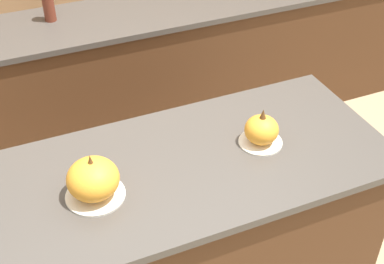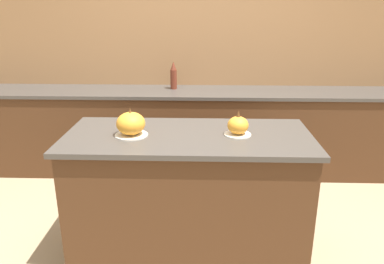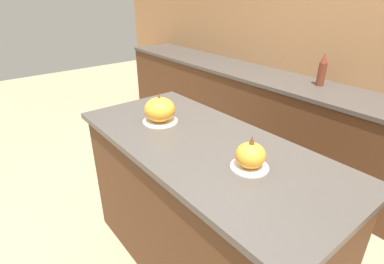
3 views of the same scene
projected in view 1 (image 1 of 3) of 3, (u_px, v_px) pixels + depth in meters
kitchen_island at (187, 243)px, 2.43m from camera, size 1.69×0.77×0.96m
back_counter at (99, 84)px, 3.54m from camera, size 6.00×0.60×0.92m
pumpkin_cake_left at (93, 180)px, 1.95m from camera, size 0.22×0.22×0.20m
pumpkin_cake_right at (261, 130)px, 2.21m from camera, size 0.18×0.18×0.17m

